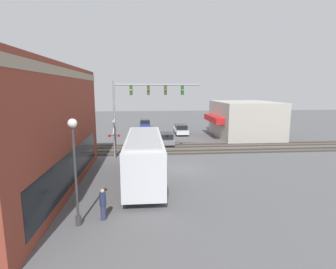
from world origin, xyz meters
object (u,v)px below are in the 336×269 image
object	(u,v)px
streetlamp	(75,164)
pedestrian_by_lamp	(103,204)
crossing_signal	(114,135)
parked_car_blue	(145,124)
parked_car_grey	(166,139)
city_bus	(144,156)
parked_car_white	(181,130)
pedestrian_at_crossing	(128,150)

from	to	relation	value
streetlamp	pedestrian_by_lamp	bearing A→B (deg)	-67.58
streetlamp	crossing_signal	bearing A→B (deg)	-1.52
streetlamp	parked_car_blue	bearing A→B (deg)	-5.58
streetlamp	parked_car_blue	world-z (taller)	streetlamp
parked_car_grey	parked_car_blue	xyz separation A→B (m)	(14.14, 2.60, 0.03)
pedestrian_by_lamp	crossing_signal	bearing A→B (deg)	3.78
city_bus	parked_car_white	distance (m)	20.61
streetlamp	parked_car_grey	xyz separation A→B (m)	(19.50, -5.88, -2.55)
city_bus	parked_car_blue	xyz separation A→B (m)	(27.29, -0.00, -1.19)
city_bus	crossing_signal	bearing A→B (deg)	24.32
crossing_signal	parked_car_white	distance (m)	15.82
streetlamp	pedestrian_at_crossing	distance (m)	12.73
crossing_signal	parked_car_blue	distance (m)	21.05
parked_car_grey	pedestrian_by_lamp	world-z (taller)	pedestrian_by_lamp
pedestrian_by_lamp	pedestrian_at_crossing	world-z (taller)	pedestrian_at_crossing
pedestrian_by_lamp	pedestrian_at_crossing	size ratio (longest dim) A/B	0.93
crossing_signal	parked_car_blue	world-z (taller)	crossing_signal
pedestrian_by_lamp	city_bus	bearing A→B (deg)	-19.92
crossing_signal	streetlamp	size ratio (longest dim) A/B	0.71
crossing_signal	parked_car_white	world-z (taller)	crossing_signal
city_bus	parked_car_white	world-z (taller)	city_bus
crossing_signal	parked_car_grey	size ratio (longest dim) A/B	0.78
city_bus	parked_car_white	bearing A→B (deg)	-15.21
parked_car_blue	streetlamp	bearing A→B (deg)	174.42
parked_car_grey	parked_car_blue	distance (m)	14.38
city_bus	parked_car_grey	distance (m)	13.46
streetlamp	parked_car_white	distance (m)	27.72
crossing_signal	parked_car_blue	size ratio (longest dim) A/B	0.83
streetlamp	parked_car_blue	size ratio (longest dim) A/B	1.17
parked_car_blue	pedestrian_at_crossing	bearing A→B (deg)	175.68
crossing_signal	pedestrian_by_lamp	world-z (taller)	crossing_signal
parked_car_blue	pedestrian_by_lamp	size ratio (longest dim) A/B	2.72
streetlamp	parked_car_white	xyz separation A→B (m)	(26.20, -8.68, -2.51)
parked_car_grey	parked_car_blue	size ratio (longest dim) A/B	1.06
pedestrian_at_crossing	parked_car_white	bearing A→B (deg)	-26.93
pedestrian_at_crossing	parked_car_grey	bearing A→B (deg)	-30.69
parked_car_grey	city_bus	bearing A→B (deg)	168.82
city_bus	crossing_signal	xyz separation A→B (m)	(6.51, 2.94, 0.43)
streetlamp	parked_car_blue	xyz separation A→B (m)	(33.64, -3.28, -2.52)
city_bus	crossing_signal	distance (m)	7.16
parked_car_grey	pedestrian_at_crossing	size ratio (longest dim) A/B	2.68
pedestrian_at_crossing	crossing_signal	bearing A→B (deg)	71.82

